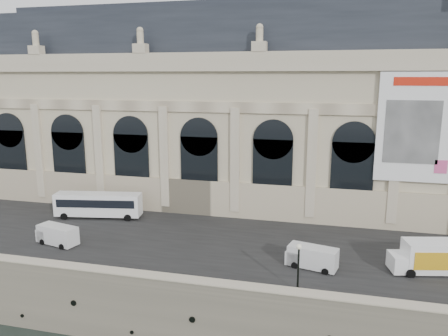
# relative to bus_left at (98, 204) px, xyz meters

# --- Properties ---
(quay) EXTENTS (160.00, 70.00, 6.00)m
(quay) POSITION_rel_bus_left_xyz_m (17.06, 17.63, -4.93)
(quay) COLOR gray
(quay) RESTS_ON ground
(street) EXTENTS (160.00, 24.00, 0.06)m
(street) POSITION_rel_bus_left_xyz_m (17.06, -3.37, -1.90)
(street) COLOR #2D2D2D
(street) RESTS_ON quay
(parapet) EXTENTS (160.00, 1.40, 1.21)m
(parapet) POSITION_rel_bus_left_xyz_m (17.06, -16.77, -1.31)
(parapet) COLOR gray
(parapet) RESTS_ON quay
(museum) EXTENTS (69.00, 18.70, 29.10)m
(museum) POSITION_rel_bus_left_xyz_m (11.08, 13.49, 11.80)
(museum) COLOR beige
(museum) RESTS_ON quay
(bus_left) EXTENTS (11.90, 4.40, 3.43)m
(bus_left) POSITION_rel_bus_left_xyz_m (0.00, 0.00, 0.00)
(bus_left) COLOR white
(bus_left) RESTS_ON quay
(van_b) EXTENTS (5.34, 3.00, 2.24)m
(van_b) POSITION_rel_bus_left_xyz_m (0.15, -9.77, -0.78)
(van_b) COLOR silver
(van_b) RESTS_ON quay
(van_c) EXTENTS (5.35, 3.02, 2.25)m
(van_c) POSITION_rel_bus_left_xyz_m (28.83, -9.09, -0.78)
(van_c) COLOR silver
(van_c) RESTS_ON quay
(box_truck) EXTENTS (8.37, 4.28, 3.23)m
(box_truck) POSITION_rel_bus_left_xyz_m (40.71, -7.29, -0.30)
(box_truck) COLOR white
(box_truck) RESTS_ON quay
(lamp_right) EXTENTS (0.47, 0.47, 4.59)m
(lamp_right) POSITION_rel_bus_left_xyz_m (28.09, -14.61, 0.36)
(lamp_right) COLOR black
(lamp_right) RESTS_ON quay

